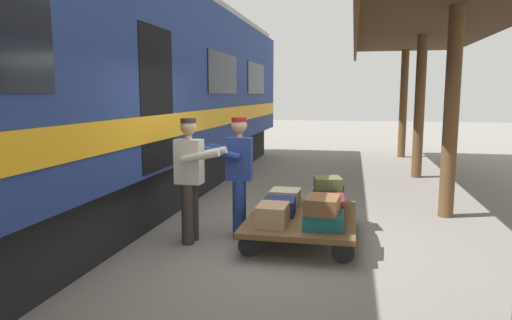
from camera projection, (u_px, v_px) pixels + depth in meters
name	position (u px, v px, depth m)	size (l,w,h in m)	color
ground_plane	(281.00, 242.00, 6.43)	(60.00, 60.00, 0.00)	gray
train_car	(62.00, 91.00, 6.81)	(3.02, 19.31, 4.00)	navy
luggage_cart	(302.00, 218.00, 6.49)	(1.45, 2.06, 0.35)	brown
suitcase_tan_vintage	(273.00, 215.00, 5.99)	(0.38, 0.50, 0.27)	tan
suitcase_teal_softside	(324.00, 220.00, 5.86)	(0.50, 0.46, 0.20)	#1E666B
suitcase_cream_canvas	(285.00, 197.00, 7.09)	(0.43, 0.45, 0.24)	beige
suitcase_navy_fabric	(279.00, 207.00, 6.54)	(0.43, 0.49, 0.22)	navy
suitcase_maroon_trunk	(326.00, 206.00, 6.40)	(0.48, 0.58, 0.28)	maroon
suitcase_black_hardshell	(328.00, 198.00, 6.95)	(0.43, 0.51, 0.28)	black
suitcase_olive_duffel	(328.00, 183.00, 6.96)	(0.39, 0.42, 0.16)	brown
suitcase_brown_leather	(322.00, 205.00, 5.82)	(0.40, 0.53, 0.20)	brown
porter_in_overalls	(238.00, 173.00, 6.56)	(0.69, 0.46, 1.70)	navy
porter_by_door	(191.00, 176.00, 6.29)	(0.67, 0.44, 1.70)	#332D28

